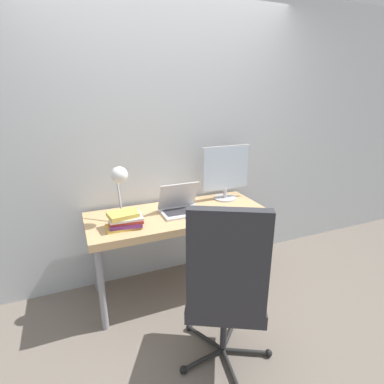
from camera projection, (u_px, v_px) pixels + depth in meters
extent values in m
plane|color=#70665B|center=(192.00, 309.00, 2.51)|extent=(12.00, 12.00, 0.00)
cube|color=silver|center=(163.00, 142.00, 2.71)|extent=(8.00, 0.05, 2.60)
cube|color=tan|center=(178.00, 216.00, 2.56)|extent=(1.52, 0.63, 0.06)
cylinder|color=gray|center=(102.00, 290.00, 2.20)|extent=(0.05, 0.05, 0.69)
cylinder|color=gray|center=(261.00, 253.00, 2.71)|extent=(0.05, 0.05, 0.69)
cylinder|color=gray|center=(95.00, 257.00, 2.64)|extent=(0.05, 0.05, 0.69)
cylinder|color=gray|center=(232.00, 230.00, 3.15)|extent=(0.05, 0.05, 0.69)
cube|color=silver|center=(181.00, 212.00, 2.53)|extent=(0.34, 0.26, 0.02)
cube|color=#2D2D33|center=(181.00, 211.00, 2.53)|extent=(0.29, 0.16, 0.00)
cube|color=silver|center=(178.00, 195.00, 2.56)|extent=(0.34, 0.12, 0.24)
cube|color=silver|center=(178.00, 196.00, 2.56)|extent=(0.31, 0.10, 0.21)
cylinder|color=#B7B7BC|center=(225.00, 198.00, 2.88)|extent=(0.22, 0.22, 0.01)
cylinder|color=#B7B7BC|center=(225.00, 193.00, 2.87)|extent=(0.04, 0.04, 0.09)
cube|color=#B7B7BC|center=(226.00, 168.00, 2.80)|extent=(0.49, 0.02, 0.42)
cube|color=silver|center=(226.00, 169.00, 2.79)|extent=(0.46, 0.00, 0.40)
cylinder|color=#4C4C51|center=(119.00, 214.00, 2.50)|extent=(0.12, 0.12, 0.02)
cylinder|color=#99999E|center=(119.00, 195.00, 2.36)|extent=(0.02, 0.19, 0.38)
sphere|color=white|center=(119.00, 175.00, 2.22)|extent=(0.13, 0.13, 0.13)
sphere|color=black|center=(269.00, 353.00, 2.05)|extent=(0.05, 0.05, 0.05)
cylinder|color=black|center=(245.00, 351.00, 2.06)|extent=(0.29, 0.17, 0.03)
sphere|color=black|center=(235.00, 320.00, 2.35)|extent=(0.05, 0.05, 0.05)
cylinder|color=black|center=(229.00, 334.00, 2.21)|extent=(0.25, 0.24, 0.03)
sphere|color=black|center=(189.00, 327.00, 2.27)|extent=(0.05, 0.05, 0.05)
cylinder|color=black|center=(205.00, 338.00, 2.18)|extent=(0.16, 0.29, 0.03)
sphere|color=black|center=(183.00, 370.00, 1.93)|extent=(0.05, 0.05, 0.05)
cylinder|color=black|center=(204.00, 359.00, 2.00)|extent=(0.31, 0.07, 0.03)
cylinder|color=black|center=(230.00, 369.00, 1.93)|extent=(0.08, 0.31, 0.03)
cylinder|color=#2D2D33|center=(224.00, 324.00, 2.01)|extent=(0.04, 0.04, 0.38)
cube|color=#2D2D33|center=(225.00, 295.00, 1.94)|extent=(0.64, 0.64, 0.09)
cube|color=#2D2D33|center=(228.00, 263.00, 1.63)|extent=(0.43, 0.27, 0.63)
cube|color=gold|center=(124.00, 227.00, 2.26)|extent=(0.27, 0.17, 0.02)
cube|color=#753384|center=(126.00, 223.00, 2.26)|extent=(0.26, 0.20, 0.03)
cube|color=#B2382D|center=(126.00, 220.00, 2.25)|extent=(0.28, 0.18, 0.02)
cube|color=silver|center=(126.00, 218.00, 2.24)|extent=(0.25, 0.17, 0.02)
cube|color=gold|center=(123.00, 215.00, 2.24)|extent=(0.23, 0.19, 0.03)
cube|color=black|center=(198.00, 219.00, 2.40)|extent=(0.07, 0.16, 0.02)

